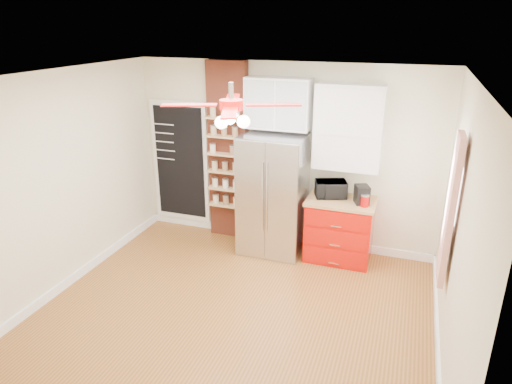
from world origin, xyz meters
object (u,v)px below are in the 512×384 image
(coffee_maker, at_px, (362,195))
(pantry_jar_oats, at_px, (213,148))
(canister_left, at_px, (365,201))
(toaster_oven, at_px, (331,189))
(fridge, at_px, (273,195))
(ceiling_fan, at_px, (231,105))
(red_cabinet, at_px, (339,229))

(coffee_maker, distance_m, pantry_jar_oats, 2.27)
(coffee_maker, xyz_separation_m, canister_left, (0.05, -0.10, -0.05))
(toaster_oven, distance_m, canister_left, 0.54)
(fridge, distance_m, coffee_maker, 1.25)
(fridge, xyz_separation_m, coffee_maker, (1.24, 0.02, 0.15))
(fridge, relative_size, ceiling_fan, 1.25)
(red_cabinet, distance_m, toaster_oven, 0.59)
(toaster_oven, xyz_separation_m, canister_left, (0.49, -0.20, -0.04))
(coffee_maker, bearing_deg, toaster_oven, 144.64)
(red_cabinet, height_order, pantry_jar_oats, pantry_jar_oats)
(red_cabinet, xyz_separation_m, toaster_oven, (-0.17, 0.07, 0.56))
(toaster_oven, xyz_separation_m, pantry_jar_oats, (-1.79, 0.01, 0.42))
(coffee_maker, height_order, canister_left, coffee_maker)
(ceiling_fan, bearing_deg, fridge, 91.76)
(canister_left, xyz_separation_m, pantry_jar_oats, (-2.28, 0.22, 0.46))
(toaster_oven, height_order, coffee_maker, coffee_maker)
(coffee_maker, bearing_deg, ceiling_fan, -147.88)
(red_cabinet, height_order, coffee_maker, coffee_maker)
(toaster_oven, bearing_deg, fridge, 168.22)
(ceiling_fan, bearing_deg, pantry_jar_oats, 120.40)
(canister_left, bearing_deg, coffee_maker, 118.94)
(fridge, height_order, coffee_maker, fridge)
(red_cabinet, xyz_separation_m, pantry_jar_oats, (-1.96, 0.08, 0.98))
(fridge, distance_m, ceiling_fan, 2.25)
(red_cabinet, distance_m, ceiling_fan, 2.75)
(ceiling_fan, relative_size, toaster_oven, 3.34)
(toaster_oven, relative_size, pantry_jar_oats, 3.32)
(coffee_maker, relative_size, canister_left, 1.66)
(coffee_maker, bearing_deg, fridge, 158.78)
(ceiling_fan, height_order, coffee_maker, ceiling_fan)
(red_cabinet, bearing_deg, pantry_jar_oats, 177.53)
(ceiling_fan, height_order, pantry_jar_oats, ceiling_fan)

